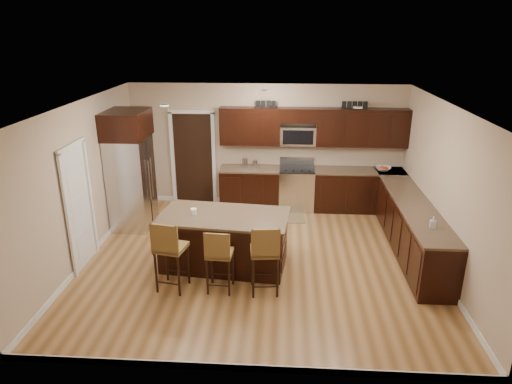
# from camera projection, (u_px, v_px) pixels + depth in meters

# --- Properties ---
(floor) EXTENTS (6.00, 6.00, 0.00)m
(floor) POSITION_uv_depth(u_px,v_px,m) (259.00, 260.00, 7.98)
(floor) COLOR #9C6E3D
(floor) RESTS_ON ground
(ceiling) EXTENTS (6.00, 6.00, 0.00)m
(ceiling) POSITION_uv_depth(u_px,v_px,m) (260.00, 105.00, 7.05)
(ceiling) COLOR silver
(ceiling) RESTS_ON wall_back
(wall_back) EXTENTS (6.00, 0.00, 6.00)m
(wall_back) POSITION_uv_depth(u_px,v_px,m) (267.00, 146.00, 10.09)
(wall_back) COLOR tan
(wall_back) RESTS_ON floor
(wall_left) EXTENTS (0.00, 5.50, 5.50)m
(wall_left) POSITION_uv_depth(u_px,v_px,m) (82.00, 183.00, 7.69)
(wall_left) COLOR tan
(wall_left) RESTS_ON floor
(wall_right) EXTENTS (0.00, 5.50, 5.50)m
(wall_right) POSITION_uv_depth(u_px,v_px,m) (446.00, 191.00, 7.33)
(wall_right) COLOR tan
(wall_right) RESTS_ON floor
(base_cabinets) EXTENTS (4.02, 3.96, 0.92)m
(base_cabinets) POSITION_uv_depth(u_px,v_px,m) (359.00, 207.00, 9.06)
(base_cabinets) COLOR black
(base_cabinets) RESTS_ON floor
(upper_cabinets) EXTENTS (4.00, 0.33, 0.80)m
(upper_cabinets) POSITION_uv_depth(u_px,v_px,m) (315.00, 126.00, 9.70)
(upper_cabinets) COLOR black
(upper_cabinets) RESTS_ON wall_back
(range) EXTENTS (0.76, 0.64, 1.11)m
(range) POSITION_uv_depth(u_px,v_px,m) (296.00, 188.00, 10.07)
(range) COLOR silver
(range) RESTS_ON floor
(microwave) EXTENTS (0.76, 0.31, 0.40)m
(microwave) POSITION_uv_depth(u_px,v_px,m) (298.00, 136.00, 9.82)
(microwave) COLOR silver
(microwave) RESTS_ON upper_cabinets
(doorway) EXTENTS (0.85, 0.03, 2.06)m
(doorway) POSITION_uv_depth(u_px,v_px,m) (193.00, 158.00, 10.28)
(doorway) COLOR black
(doorway) RESTS_ON floor
(pantry_door) EXTENTS (0.03, 0.80, 2.04)m
(pantry_door) POSITION_uv_depth(u_px,v_px,m) (79.00, 208.00, 7.52)
(pantry_door) COLOR white
(pantry_door) RESTS_ON floor
(letter_decor) EXTENTS (2.20, 0.03, 0.15)m
(letter_decor) POSITION_uv_depth(u_px,v_px,m) (309.00, 104.00, 9.55)
(letter_decor) COLOR black
(letter_decor) RESTS_ON upper_cabinets
(island) EXTENTS (2.22, 1.32, 0.92)m
(island) POSITION_uv_depth(u_px,v_px,m) (224.00, 242.00, 7.68)
(island) COLOR black
(island) RESTS_ON floor
(stool_left) EXTENTS (0.51, 0.51, 1.16)m
(stool_left) POSITION_uv_depth(u_px,v_px,m) (169.00, 248.00, 6.83)
(stool_left) COLOR olive
(stool_left) RESTS_ON floor
(stool_mid) EXTENTS (0.41, 0.41, 1.03)m
(stool_mid) POSITION_uv_depth(u_px,v_px,m) (219.00, 254.00, 6.81)
(stool_mid) COLOR olive
(stool_mid) RESTS_ON floor
(stool_right) EXTENTS (0.47, 0.47, 1.13)m
(stool_right) POSITION_uv_depth(u_px,v_px,m) (265.00, 252.00, 6.75)
(stool_right) COLOR olive
(stool_right) RESTS_ON floor
(refrigerator) EXTENTS (0.79, 0.98, 2.35)m
(refrigerator) POSITION_uv_depth(u_px,v_px,m) (130.00, 169.00, 8.95)
(refrigerator) COLOR silver
(refrigerator) RESTS_ON floor
(floor_mat) EXTENTS (0.86, 0.60, 0.01)m
(floor_mat) POSITION_uv_depth(u_px,v_px,m) (285.00, 218.00, 9.69)
(floor_mat) COLOR olive
(floor_mat) RESTS_ON floor
(fruit_bowl) EXTENTS (0.40, 0.40, 0.08)m
(fruit_bowl) POSITION_uv_depth(u_px,v_px,m) (383.00, 169.00, 9.79)
(fruit_bowl) COLOR silver
(fruit_bowl) RESTS_ON base_cabinets
(soap_bottle) EXTENTS (0.10, 0.10, 0.18)m
(soap_bottle) POSITION_uv_depth(u_px,v_px,m) (433.00, 222.00, 7.00)
(soap_bottle) COLOR #B2B2B2
(soap_bottle) RESTS_ON base_cabinets
(canister_tall) EXTENTS (0.12, 0.12, 0.22)m
(canister_tall) POSITION_uv_depth(u_px,v_px,m) (245.00, 163.00, 9.95)
(canister_tall) COLOR silver
(canister_tall) RESTS_ON base_cabinets
(canister_short) EXTENTS (0.11, 0.11, 0.18)m
(canister_short) POSITION_uv_depth(u_px,v_px,m) (255.00, 164.00, 9.94)
(canister_short) COLOR silver
(canister_short) RESTS_ON base_cabinets
(island_jar) EXTENTS (0.10, 0.10, 0.10)m
(island_jar) POSITION_uv_depth(u_px,v_px,m) (194.00, 211.00, 7.52)
(island_jar) COLOR white
(island_jar) RESTS_ON island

